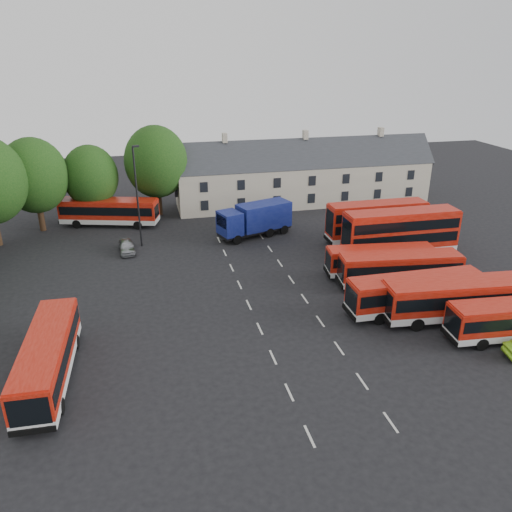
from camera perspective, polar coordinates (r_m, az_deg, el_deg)
The scene contains 15 objects.
ground at distance 41.02m, azimuth -0.23°, elevation -6.90°, with size 140.00×140.00×0.00m, color black.
lane_markings at distance 43.26m, azimuth 2.42°, elevation -5.24°, with size 5.15×33.80×0.01m.
treeline at distance 57.24m, azimuth -25.83°, elevation 6.72°, with size 29.92×32.59×12.01m.
terrace_houses at distance 70.32m, azimuth 5.49°, elevation 9.12°, with size 35.70×7.13×10.06m.
bus_row_b at distance 42.75m, azimuth 22.17°, elevation -4.33°, with size 12.27×3.86×3.41m.
bus_row_c at distance 42.75m, azimuth 17.86°, elevation -3.86°, with size 11.44×2.71×3.23m.
bus_row_d at distance 47.13m, azimuth 16.13°, elevation -1.20°, with size 11.26×3.82×3.12m.
bus_row_e at distance 48.84m, azimuth 14.03°, elevation -0.30°, with size 10.40×3.52×2.88m.
bus_dd_south at distance 53.79m, azimuth 16.20°, elevation 2.83°, with size 12.02×2.97×4.91m.
bus_dd_north at distance 57.15m, azimuth 13.63°, elevation 4.06°, with size 11.16×2.67×4.57m.
bus_west at distance 35.52m, azimuth -22.74°, elevation -10.41°, with size 2.95×11.31×3.18m.
bus_north at distance 63.55m, azimuth -16.43°, elevation 5.06°, with size 12.01×5.86×3.32m.
box_truck at distance 57.47m, azimuth -0.04°, elevation 4.31°, with size 9.05×5.30×3.78m.
silver_car at distance 55.00m, azimuth -14.57°, elevation 1.08°, with size 1.58×3.93×1.34m, color #9FA2A6.
lamppost at distance 54.81m, azimuth -13.42°, elevation 6.88°, with size 0.77×0.45×11.02m.
Camera 1 is at (-7.97, -34.75, 20.28)m, focal length 35.00 mm.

